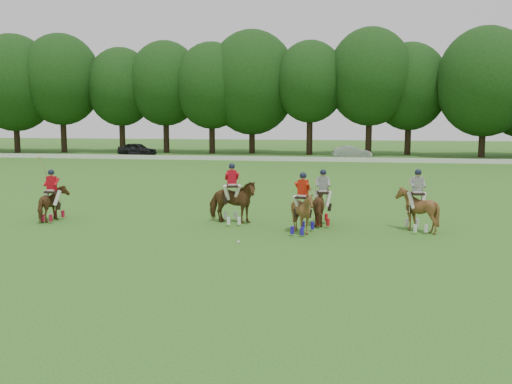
% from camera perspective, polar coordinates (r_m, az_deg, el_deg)
% --- Properties ---
extents(ground, '(180.00, 180.00, 0.00)m').
position_cam_1_polar(ground, '(18.74, -5.47, -5.84)').
color(ground, '#27621C').
rests_on(ground, ground).
extents(tree_line, '(117.98, 14.32, 14.75)m').
position_cam_1_polar(tree_line, '(65.91, 5.70, 10.90)').
color(tree_line, black).
rests_on(tree_line, ground).
extents(boundary_rail, '(120.00, 0.10, 0.44)m').
position_cam_1_polar(boundary_rail, '(55.95, 4.63, 3.31)').
color(boundary_rail, white).
rests_on(boundary_rail, ground).
extents(car_left, '(4.56, 2.43, 1.48)m').
position_cam_1_polar(car_left, '(64.61, -11.80, 4.20)').
color(car_left, black).
rests_on(car_left, ground).
extents(car_mid, '(4.14, 2.01, 1.31)m').
position_cam_1_polar(car_mid, '(60.21, 9.58, 3.94)').
color(car_mid, '#A1A1A6').
rests_on(car_mid, ground).
extents(polo_red_a, '(1.06, 1.71, 2.70)m').
position_cam_1_polar(polo_red_a, '(25.19, -19.69, -1.02)').
color(polo_red_a, '#543116').
rests_on(polo_red_a, ground).
extents(polo_red_b, '(2.14, 1.97, 2.46)m').
position_cam_1_polar(polo_red_b, '(23.18, -2.42, -0.96)').
color(polo_red_b, '#543116').
rests_on(polo_red_b, ground).
extents(polo_red_c, '(1.61, 1.72, 2.30)m').
position_cam_1_polar(polo_red_c, '(21.21, 4.69, -1.99)').
color(polo_red_c, '#543116').
rests_on(polo_red_c, ground).
extents(polo_stripe_a, '(1.15, 1.89, 2.25)m').
position_cam_1_polar(polo_stripe_a, '(22.99, 6.68, -1.32)').
color(polo_stripe_a, '#543116').
rests_on(polo_stripe_a, ground).
extents(polo_stripe_b, '(1.56, 1.70, 2.36)m').
position_cam_1_polar(polo_stripe_b, '(22.46, 15.78, -1.63)').
color(polo_stripe_b, '#543116').
rests_on(polo_stripe_b, ground).
extents(polo_ball, '(0.09, 0.09, 0.09)m').
position_cam_1_polar(polo_ball, '(19.71, -1.77, -5.01)').
color(polo_ball, white).
rests_on(polo_ball, ground).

